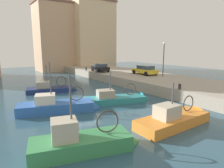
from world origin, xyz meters
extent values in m
plane|color=#2D5166|center=(0.00, 0.00, 0.00)|extent=(80.00, 80.00, 0.00)
cube|color=#9E9384|center=(11.50, 0.00, 0.60)|extent=(9.00, 56.00, 1.20)
cube|color=teal|center=(1.75, -2.82, 0.00)|extent=(6.14, 3.52, 1.17)
cone|color=teal|center=(4.88, -3.79, 0.00)|extent=(1.36, 1.87, 1.67)
cube|color=#B2A893|center=(1.75, -2.82, 0.53)|extent=(5.87, 3.31, 0.08)
cube|color=gray|center=(0.88, -2.55, 0.94)|extent=(1.87, 1.69, 0.74)
cylinder|color=#4C4C51|center=(1.33, -2.68, 1.79)|extent=(0.10, 0.10, 2.52)
torus|color=#3F3833|center=(3.31, -3.31, 1.23)|extent=(1.15, 0.43, 1.18)
sphere|color=white|center=(0.38, -1.32, 0.18)|extent=(0.32, 0.32, 0.32)
cube|color=orange|center=(1.71, -9.71, 0.00)|extent=(5.68, 1.98, 1.39)
cone|color=orange|center=(4.89, -9.72, 0.00)|extent=(0.91, 1.76, 1.76)
cube|color=#9E7A51|center=(1.71, -9.71, 0.63)|extent=(5.45, 1.82, 0.08)
cube|color=#B7AD99|center=(1.05, -9.71, 1.13)|extent=(1.55, 1.17, 0.92)
cylinder|color=#4C4C51|center=(1.51, -9.71, 1.83)|extent=(0.10, 0.10, 2.41)
torus|color=#3F3833|center=(3.30, -9.72, 1.32)|extent=(1.17, 0.09, 1.17)
sphere|color=white|center=(0.01, -8.63, 0.21)|extent=(0.32, 0.32, 0.32)
cube|color=#388951|center=(-4.88, -9.21, 0.00)|extent=(5.30, 3.01, 1.59)
cone|color=#388951|center=(-2.12, -9.96, 0.00)|extent=(1.28, 1.76, 1.58)
cube|color=#B2A893|center=(-4.88, -9.21, 0.71)|extent=(5.07, 2.82, 0.08)
cube|color=#B7AD99|center=(-5.67, -9.00, 1.28)|extent=(1.48, 1.44, 1.06)
cylinder|color=#4C4C51|center=(-5.32, -9.09, 2.35)|extent=(0.10, 0.10, 3.27)
torus|color=#3F3833|center=(-3.52, -9.58, 1.44)|extent=(1.21, 0.40, 1.23)
sphere|color=white|center=(-6.08, -7.89, 0.24)|extent=(0.32, 0.32, 0.32)
cube|color=navy|center=(-2.04, 5.27, 0.00)|extent=(5.41, 3.26, 1.12)
cone|color=navy|center=(0.73, 4.44, 0.00)|extent=(1.35, 1.89, 1.70)
cube|color=#896B4C|center=(-2.04, 5.27, 0.51)|extent=(5.18, 3.06, 0.08)
cube|color=gray|center=(-2.70, 5.46, 0.93)|extent=(1.75, 1.50, 0.78)
cylinder|color=#4C4C51|center=(-2.27, 5.33, 1.87)|extent=(0.10, 0.10, 2.72)
torus|color=#3F3833|center=(-0.68, 4.86, 1.23)|extent=(1.21, 0.43, 1.24)
sphere|color=white|center=(-3.21, 6.70, 0.17)|extent=(0.32, 0.32, 0.32)
cube|color=#2D60B7|center=(-3.81, -2.30, 0.00)|extent=(6.27, 3.74, 1.59)
cone|color=#2D60B7|center=(-0.65, -3.37, 0.00)|extent=(1.41, 1.92, 1.72)
cube|color=#B2A893|center=(-3.81, -2.30, 0.72)|extent=(5.99, 3.51, 0.08)
cube|color=beige|center=(-4.58, -2.04, 1.14)|extent=(1.88, 1.74, 0.77)
cylinder|color=#4C4C51|center=(-4.14, -2.19, 2.43)|extent=(0.10, 0.10, 3.43)
torus|color=#3F3833|center=(-2.23, -2.84, 1.45)|extent=(1.21, 0.48, 1.25)
sphere|color=white|center=(-5.16, -0.72, 0.24)|extent=(0.32, 0.32, 0.32)
cube|color=gold|center=(12.14, 3.90, 1.75)|extent=(2.12, 4.37, 0.56)
cube|color=#384756|center=(12.12, 3.68, 2.31)|extent=(1.76, 2.49, 0.54)
cylinder|color=black|center=(11.35, 5.40, 1.52)|extent=(0.27, 0.65, 0.64)
cylinder|color=black|center=(13.15, 5.27, 1.52)|extent=(0.27, 0.65, 0.64)
cylinder|color=black|center=(11.13, 2.53, 1.52)|extent=(0.27, 0.65, 0.64)
cylinder|color=black|center=(12.93, 2.39, 1.52)|extent=(0.27, 0.65, 0.64)
cube|color=black|center=(8.50, 10.99, 1.76)|extent=(1.83, 3.99, 0.59)
cube|color=#384756|center=(8.49, 10.79, 2.31)|extent=(1.55, 2.26, 0.50)
cylinder|color=black|center=(7.75, 12.36, 1.52)|extent=(0.25, 0.65, 0.64)
cylinder|color=black|center=(9.38, 12.27, 1.52)|extent=(0.25, 0.65, 0.64)
cylinder|color=black|center=(7.61, 9.70, 1.52)|extent=(0.25, 0.65, 0.64)
cylinder|color=black|center=(9.24, 9.62, 1.52)|extent=(0.25, 0.65, 0.64)
cylinder|color=#2D2D33|center=(7.35, -6.00, 1.48)|extent=(0.28, 0.28, 0.55)
cylinder|color=#2D2D33|center=(7.35, 10.00, 1.48)|extent=(0.28, 0.28, 0.55)
cylinder|color=#2D2D33|center=(7.35, 14.00, 1.48)|extent=(0.28, 0.28, 0.55)
cylinder|color=#38383D|center=(13.00, 1.03, 3.45)|extent=(0.12, 0.12, 4.50)
sphere|color=#F2EACC|center=(13.00, 1.03, 5.85)|extent=(0.36, 0.36, 0.36)
cube|color=beige|center=(14.78, 25.14, 7.84)|extent=(9.67, 7.19, 15.69)
cube|color=brown|center=(14.78, 25.14, 15.94)|extent=(10.06, 7.48, 0.50)
cube|color=tan|center=(7.68, 27.14, 7.33)|extent=(10.76, 6.55, 14.66)
cube|color=brown|center=(7.68, 27.14, 14.91)|extent=(11.19, 6.81, 0.50)
camera|label=1|loc=(-8.81, -17.63, 5.23)|focal=31.22mm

